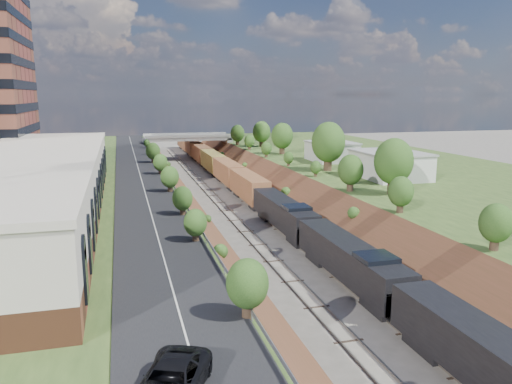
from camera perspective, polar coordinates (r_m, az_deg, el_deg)
The scene contains 16 objects.
platform_left at distance 82.27m, azimuth -25.13°, elevation -1.06°, with size 44.00×180.00×5.00m, color #344F20.
platform_right at distance 95.96m, azimuth 17.42°, elevation 1.09°, with size 44.00×180.00×5.00m, color #344F20.
embankment_left at distance 81.85m, azimuth -9.65°, elevation -2.00°, with size 7.07×180.00×7.07m, color brown.
embankment_right at distance 86.67m, azimuth 4.97°, elevation -1.15°, with size 7.07×180.00×7.07m, color brown.
rail_left_track at distance 83.02m, azimuth -3.88°, elevation -1.62°, with size 1.58×180.00×0.18m, color gray.
rail_right_track at distance 84.17m, azimuth -0.40°, elevation -1.42°, with size 1.58×180.00×0.18m, color gray.
road at distance 80.57m, azimuth -12.95°, elevation 1.33°, with size 8.00×180.00×0.10m, color black.
guardrail at distance 80.55m, azimuth -10.05°, elevation 1.80°, with size 0.10×171.00×0.70m.
commercial_building at distance 59.02m, azimuth -24.33°, elevation 0.54°, with size 14.30×62.30×7.00m.
overpass at distance 143.25m, azimuth -7.84°, elevation 5.61°, with size 24.50×8.30×7.40m.
white_building_near at distance 83.62m, azimuth 15.04°, elevation 2.93°, with size 9.00×12.00×4.00m, color silver.
white_building_far at distance 102.87m, azimuth 8.63°, elevation 4.53°, with size 8.00×10.00×3.60m, color silver.
tree_right_large at distance 69.79m, azimuth 15.46°, elevation 3.34°, with size 5.25×5.25×7.61m.
tree_left_crest at distance 41.54m, azimuth -5.46°, elevation -4.70°, with size 2.45×2.45×3.55m.
freight_train at distance 100.83m, azimuth -3.03°, elevation 2.18°, with size 3.24×164.59×4.79m.
suv at distance 23.66m, azimuth -9.71°, elevation -20.70°, with size 2.65×5.75×1.60m, color black.
Camera 1 is at (-18.50, -19.42, 18.29)m, focal length 35.00 mm.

